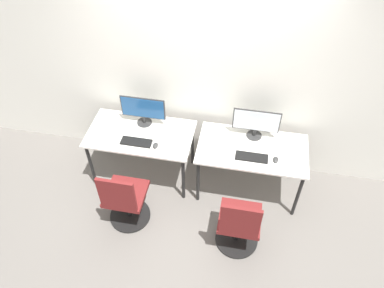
# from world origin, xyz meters

# --- Properties ---
(ground_plane) EXTENTS (20.00, 20.00, 0.00)m
(ground_plane) POSITION_xyz_m (0.00, 0.00, 0.00)
(ground_plane) COLOR slate
(wall_back) EXTENTS (12.00, 0.05, 2.80)m
(wall_back) POSITION_xyz_m (0.00, 0.81, 1.40)
(wall_back) COLOR silver
(wall_back) RESTS_ON ground_plane
(desk_left) EXTENTS (1.25, 0.69, 0.72)m
(desk_left) POSITION_xyz_m (-0.67, 0.34, 0.65)
(desk_left) COLOR silver
(desk_left) RESTS_ON ground_plane
(monitor_left) EXTENTS (0.54, 0.18, 0.38)m
(monitor_left) POSITION_xyz_m (-0.67, 0.53, 0.93)
(monitor_left) COLOR #2D2D2D
(monitor_left) RESTS_ON desk_left
(keyboard_left) EXTENTS (0.36, 0.13, 0.02)m
(keyboard_left) POSITION_xyz_m (-0.67, 0.18, 0.73)
(keyboard_left) COLOR black
(keyboard_left) RESTS_ON desk_left
(mouse_left) EXTENTS (0.06, 0.09, 0.03)m
(mouse_left) POSITION_xyz_m (-0.43, 0.17, 0.74)
(mouse_left) COLOR #333333
(mouse_left) RESTS_ON desk_left
(office_chair_left) EXTENTS (0.48, 0.48, 0.91)m
(office_chair_left) POSITION_xyz_m (-0.66, -0.40, 0.38)
(office_chair_left) COLOR black
(office_chair_left) RESTS_ON ground_plane
(desk_right) EXTENTS (1.25, 0.69, 0.72)m
(desk_right) POSITION_xyz_m (0.67, 0.34, 0.65)
(desk_right) COLOR silver
(desk_right) RESTS_ON ground_plane
(monitor_right) EXTENTS (0.54, 0.18, 0.38)m
(monitor_right) POSITION_xyz_m (0.67, 0.55, 0.93)
(monitor_right) COLOR #2D2D2D
(monitor_right) RESTS_ON desk_right
(keyboard_right) EXTENTS (0.36, 0.13, 0.02)m
(keyboard_right) POSITION_xyz_m (0.67, 0.20, 0.73)
(keyboard_right) COLOR black
(keyboard_right) RESTS_ON desk_right
(mouse_right) EXTENTS (0.06, 0.09, 0.03)m
(mouse_right) POSITION_xyz_m (0.93, 0.20, 0.74)
(mouse_right) COLOR #333333
(mouse_right) RESTS_ON desk_right
(office_chair_right) EXTENTS (0.48, 0.48, 0.91)m
(office_chair_right) POSITION_xyz_m (0.62, -0.48, 0.38)
(office_chair_right) COLOR black
(office_chair_right) RESTS_ON ground_plane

